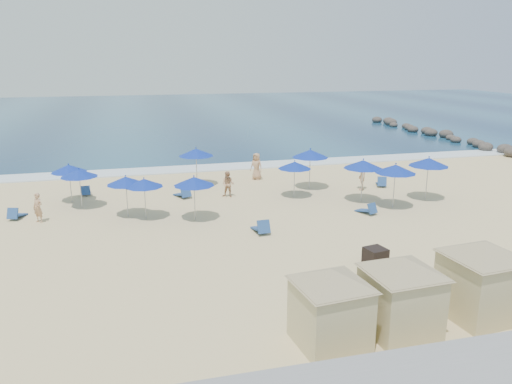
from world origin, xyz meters
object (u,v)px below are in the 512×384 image
at_px(rock_jetty, 436,134).
at_px(umbrella_3, 144,183).
at_px(cabana_1, 402,285).
at_px(beachgoer_3, 256,166).
at_px(umbrella_2, 79,173).
at_px(umbrella_7, 396,169).
at_px(umbrella_1, 126,181).
at_px(umbrella_8, 310,154).
at_px(beachgoer_1, 228,184).
at_px(beachgoer_2, 361,176).
at_px(beachgoer_0, 38,208).
at_px(cabana_2, 483,270).
at_px(umbrella_9, 363,164).
at_px(trash_bin, 375,257).
at_px(cabana_0, 331,297).
at_px(umbrella_5, 194,181).
at_px(umbrella_10, 429,162).
at_px(umbrella_4, 196,152).
at_px(umbrella_0, 69,168).
at_px(umbrella_6, 295,165).

relative_size(rock_jetty, umbrella_3, 11.80).
relative_size(cabana_1, beachgoer_3, 2.33).
distance_m(rock_jetty, umbrella_2, 39.35).
height_order(cabana_1, umbrella_7, cabana_1).
xyz_separation_m(umbrella_1, umbrella_8, (11.56, 3.11, 0.33)).
height_order(beachgoer_1, beachgoer_2, beachgoer_2).
height_order(umbrella_8, beachgoer_0, umbrella_8).
distance_m(cabana_2, umbrella_9, 13.65).
bearing_deg(trash_bin, umbrella_8, 70.36).
height_order(cabana_0, umbrella_1, cabana_0).
xyz_separation_m(cabana_0, umbrella_5, (-2.26, 12.76, 0.58)).
height_order(umbrella_1, umbrella_3, umbrella_1).
bearing_deg(umbrella_10, cabana_0, -131.75).
bearing_deg(umbrella_9, cabana_0, -119.56).
relative_size(umbrella_2, beachgoer_1, 1.46).
bearing_deg(umbrella_10, umbrella_2, 170.25).
bearing_deg(rock_jetty, beachgoer_3, -149.74).
height_order(cabana_0, beachgoer_1, cabana_0).
distance_m(trash_bin, umbrella_7, 9.00).
xyz_separation_m(trash_bin, umbrella_4, (-5.18, 15.11, 1.87)).
relative_size(trash_bin, umbrella_8, 0.30).
relative_size(umbrella_2, umbrella_7, 0.90).
distance_m(rock_jetty, umbrella_5, 36.33).
bearing_deg(trash_bin, umbrella_7, 44.56).
xyz_separation_m(umbrella_1, umbrella_7, (14.66, -2.13, 0.27)).
relative_size(cabana_1, umbrella_5, 1.80).
distance_m(cabana_0, beachgoer_2, 18.56).
height_order(umbrella_0, umbrella_8, umbrella_8).
distance_m(umbrella_2, beachgoer_2, 17.22).
xyz_separation_m(rock_jetty, beachgoer_2, (-17.81, -18.27, 0.55)).
bearing_deg(umbrella_0, cabana_2, -51.06).
distance_m(umbrella_1, umbrella_7, 14.82).
bearing_deg(rock_jetty, umbrella_0, -155.12).
distance_m(umbrella_4, beachgoer_0, 10.70).
height_order(umbrella_2, umbrella_8, umbrella_8).
height_order(beachgoer_0, beachgoer_3, beachgoer_3).
relative_size(rock_jetty, trash_bin, 33.71).
bearing_deg(umbrella_1, umbrella_5, -23.80).
xyz_separation_m(umbrella_0, beachgoer_2, (17.85, -1.73, -1.11)).
height_order(cabana_1, umbrella_6, cabana_1).
height_order(trash_bin, umbrella_7, umbrella_7).
height_order(cabana_1, umbrella_10, cabana_1).
height_order(umbrella_3, beachgoer_1, umbrella_3).
xyz_separation_m(umbrella_1, beachgoer_0, (-4.48, 0.16, -1.21)).
bearing_deg(trash_bin, beachgoer_0, 134.67).
xyz_separation_m(trash_bin, cabana_0, (-4.05, -4.85, 1.12)).
distance_m(umbrella_9, beachgoer_3, 8.49).
distance_m(cabana_2, beachgoer_3, 20.56).
bearing_deg(umbrella_9, umbrella_8, 117.71).
xyz_separation_m(umbrella_1, umbrella_4, (4.55, 5.69, 0.27)).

